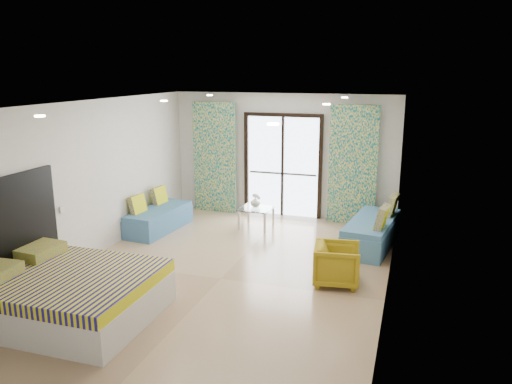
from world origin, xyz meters
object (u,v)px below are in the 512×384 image
(bed, at_px, (67,294))
(daybed_left, at_px, (158,218))
(daybed_right, at_px, (372,232))
(coffee_table, at_px, (256,210))
(armchair, at_px, (337,262))

(bed, xyz_separation_m, daybed_left, (-0.63, 3.63, -0.07))
(daybed_right, relative_size, coffee_table, 2.65)
(daybed_right, distance_m, coffee_table, 2.43)
(coffee_table, relative_size, armchair, 1.06)
(daybed_left, xyz_separation_m, coffee_table, (1.84, 0.78, 0.12))
(daybed_right, bearing_deg, armchair, -93.49)
(daybed_left, relative_size, coffee_table, 2.29)
(daybed_left, distance_m, coffee_table, 2.01)
(daybed_right, distance_m, armchair, 1.89)
(daybed_left, height_order, daybed_right, daybed_right)
(daybed_right, height_order, armchair, daybed_right)
(bed, relative_size, armchair, 3.20)
(coffee_table, bearing_deg, bed, -105.31)
(daybed_left, bearing_deg, daybed_right, 9.57)
(armchair, bearing_deg, daybed_left, 60.97)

